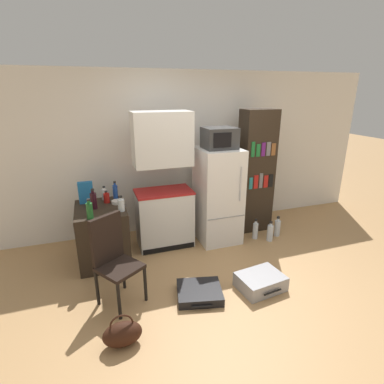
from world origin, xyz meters
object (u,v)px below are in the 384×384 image
suitcase_small_flat (199,292)px  bottle_blue_soda (115,192)px  bottle_milk_white (104,194)px  bottle_green_tall (90,210)px  kitchen_hutch (163,186)px  refrigerator (218,195)px  bookshelf (256,172)px  bottle_wine_dark (94,200)px  bottle_ketchup_red (107,198)px  cereal_box (86,193)px  side_table (103,234)px  chair (113,254)px  suitcase_large_flat (260,282)px  water_bottle_front (255,230)px  handbag (122,334)px  bowl (117,202)px  microwave (219,138)px  water_bottle_middle (270,233)px  bottle_clear_short (121,205)px  water_bottle_back (277,228)px

suitcase_small_flat → bottle_blue_soda: bearing=130.2°
bottle_milk_white → bottle_green_tall: bearing=-108.1°
kitchen_hutch → refrigerator: (0.82, -0.08, -0.20)m
bookshelf → bottle_wine_dark: bookshelf is taller
bottle_ketchup_red → cereal_box: bearing=164.5°
bottle_blue_soda → bottle_green_tall: bearing=-120.6°
refrigerator → bottle_blue_soda: refrigerator is taller
side_table → bottle_ketchup_red: size_ratio=4.77×
side_table → chair: (0.07, -0.92, 0.19)m
bookshelf → bottle_ketchup_red: bookshelf is taller
bottle_wine_dark → suitcase_large_flat: size_ratio=0.47×
bottle_blue_soda → suitcase_small_flat: bearing=-62.9°
bottle_green_tall → chair: (0.20, -0.58, -0.31)m
water_bottle_front → cereal_box: bearing=171.4°
handbag → refrigerator: bearing=45.2°
kitchen_hutch → bottle_wine_dark: (-0.97, -0.17, -0.04)m
kitchen_hutch → bowl: 0.69m
suitcase_small_flat → bottle_ketchup_red: bearing=136.1°
microwave → water_bottle_middle: size_ratio=1.40×
kitchen_hutch → cereal_box: bearing=175.8°
side_table → kitchen_hutch: (0.90, 0.16, 0.54)m
handbag → bottle_wine_dark: bearing=94.8°
bottle_clear_short → bottle_milk_white: size_ratio=1.02×
bookshelf → handbag: 3.12m
water_bottle_middle → bottle_green_tall: bearing=-178.7°
bookshelf → bottle_green_tall: 2.63m
bottle_milk_white → water_bottle_middle: (2.39, -0.57, -0.72)m
cereal_box → water_bottle_back: (2.84, -0.40, -0.78)m
refrigerator → bowl: size_ratio=9.82×
bottle_ketchup_red → side_table: bearing=-121.7°
bookshelf → water_bottle_middle: size_ratio=6.05×
suitcase_small_flat → water_bottle_front: water_bottle_front is taller
side_table → suitcase_large_flat: (1.70, -1.27, -0.30)m
bottle_wine_dark → bottle_blue_soda: 0.41m
bottle_blue_soda → bottle_milk_white: size_ratio=1.33×
refrigerator → handbag: bearing=-134.8°
bottle_ketchup_red → bottle_clear_short: bearing=-67.3°
side_table → bottle_clear_short: (0.26, -0.21, 0.47)m
bottle_blue_soda → bowl: size_ratio=1.77×
handbag → water_bottle_back: bearing=28.8°
chair → handbag: 0.81m
suitcase_small_flat → water_bottle_front: size_ratio=1.79×
bottle_blue_soda → water_bottle_middle: (2.24, -0.54, -0.74)m
bottle_wine_dark → chair: bearing=-81.0°
bottle_wine_dark → water_bottle_front: (2.36, -0.12, -0.75)m
bottle_clear_short → bottle_milk_white: (-0.18, 0.50, -0.00)m
bookshelf → suitcase_large_flat: size_ratio=3.48×
chair → bottle_milk_white: bearing=55.9°
bowl → suitcase_small_flat: size_ratio=0.25×
microwave → bottle_milk_white: bearing=172.2°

